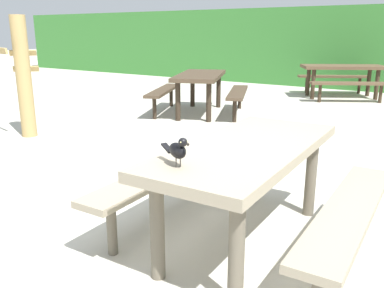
{
  "coord_description": "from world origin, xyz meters",
  "views": [
    {
      "loc": [
        1.26,
        -2.39,
        1.49
      ],
      "look_at": [
        -0.03,
        -0.42,
        0.84
      ],
      "focal_mm": 38.19,
      "sensor_mm": 36.0,
      "label": 1
    }
  ],
  "objects_px": {
    "picnic_table_foreground": "(247,170)",
    "picnic_table_mid_left": "(200,84)",
    "bird_grackle": "(178,150)",
    "picnic_table_mid_right": "(342,73)"
  },
  "relations": [
    {
      "from": "picnic_table_foreground",
      "to": "picnic_table_mid_right",
      "type": "distance_m",
      "value": 7.41
    },
    {
      "from": "picnic_table_mid_right",
      "to": "picnic_table_foreground",
      "type": "bearing_deg",
      "value": -81.01
    },
    {
      "from": "picnic_table_foreground",
      "to": "picnic_table_mid_left",
      "type": "relative_size",
      "value": 0.82
    },
    {
      "from": "picnic_table_mid_left",
      "to": "picnic_table_mid_right",
      "type": "height_order",
      "value": "same"
    },
    {
      "from": "bird_grackle",
      "to": "picnic_table_mid_left",
      "type": "relative_size",
      "value": 0.12
    },
    {
      "from": "picnic_table_mid_left",
      "to": "picnic_table_mid_right",
      "type": "relative_size",
      "value": 0.96
    },
    {
      "from": "picnic_table_foreground",
      "to": "picnic_table_mid_left",
      "type": "bearing_deg",
      "value": 126.27
    },
    {
      "from": "picnic_table_foreground",
      "to": "bird_grackle",
      "type": "xyz_separation_m",
      "value": [
        -0.11,
        -0.66,
        0.29
      ]
    },
    {
      "from": "picnic_table_foreground",
      "to": "picnic_table_mid_right",
      "type": "relative_size",
      "value": 0.79
    },
    {
      "from": "bird_grackle",
      "to": "picnic_table_mid_left",
      "type": "distance_m",
      "value": 5.35
    }
  ]
}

